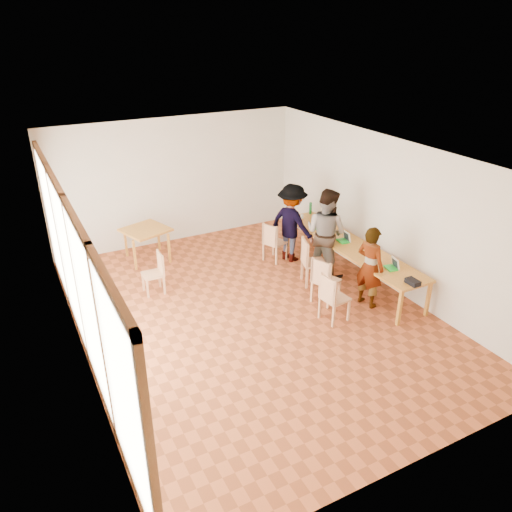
{
  "coord_description": "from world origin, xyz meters",
  "views": [
    {
      "loc": [
        -3.61,
        -7.08,
        5.01
      ],
      "look_at": [
        0.17,
        0.16,
        1.1
      ],
      "focal_mm": 35.0,
      "sensor_mm": 36.0,
      "label": 1
    }
  ],
  "objects": [
    {
      "name": "black_pouch",
      "position": [
        2.43,
        -1.5,
        0.8
      ],
      "size": [
        0.16,
        0.26,
        0.09
      ],
      "primitive_type": "cube",
      "color": "black",
      "rests_on": "communal_table"
    },
    {
      "name": "chair_empty",
      "position": [
        1.43,
        1.79,
        0.56
      ],
      "size": [
        0.56,
        0.56,
        0.49
      ],
      "rotation": [
        0.0,
        0.0,
        0.39
      ],
      "color": "tan",
      "rests_on": "ground"
    },
    {
      "name": "wall_right",
      "position": [
        3.0,
        0.0,
        1.5
      ],
      "size": [
        0.1,
        8.0,
        3.0
      ],
      "primitive_type": "cube",
      "color": "beige",
      "rests_on": "ground"
    },
    {
      "name": "green_bottle",
      "position": [
        2.75,
        2.3,
        0.89
      ],
      "size": [
        0.07,
        0.07,
        0.28
      ],
      "primitive_type": "cylinder",
      "color": "#1B7C31",
      "rests_on": "communal_table"
    },
    {
      "name": "ground",
      "position": [
        0.0,
        0.0,
        0.0
      ],
      "size": [
        8.0,
        8.0,
        0.0
      ],
      "primitive_type": "plane",
      "color": "#AE522A",
      "rests_on": "ground"
    },
    {
      "name": "side_table",
      "position": [
        -1.04,
        3.2,
        0.67
      ],
      "size": [
        0.9,
        0.9,
        0.75
      ],
      "rotation": [
        0.0,
        0.0,
        0.33
      ],
      "color": "orange",
      "rests_on": "ground"
    },
    {
      "name": "wall_front",
      "position": [
        0.0,
        -4.0,
        1.5
      ],
      "size": [
        6.0,
        0.1,
        3.0
      ],
      "primitive_type": "cube",
      "color": "beige",
      "rests_on": "ground"
    },
    {
      "name": "yellow_mug",
      "position": [
        2.25,
        1.1,
        0.8
      ],
      "size": [
        0.16,
        0.16,
        0.1
      ],
      "primitive_type": "imported",
      "rotation": [
        0.0,
        0.0,
        -0.26
      ],
      "color": "orange",
      "rests_on": "communal_table"
    },
    {
      "name": "chair_far",
      "position": [
        1.59,
        0.53,
        0.6
      ],
      "size": [
        0.58,
        0.58,
        0.52
      ],
      "rotation": [
        0.0,
        0.0,
        -0.31
      ],
      "color": "tan",
      "rests_on": "ground"
    },
    {
      "name": "chair_near",
      "position": [
        1.15,
        -0.85,
        0.57
      ],
      "size": [
        0.48,
        0.48,
        0.49
      ],
      "rotation": [
        0.0,
        0.0,
        0.12
      ],
      "color": "tan",
      "rests_on": "ground"
    },
    {
      "name": "person_mid",
      "position": [
        2.11,
        0.75,
        0.96
      ],
      "size": [
        1.02,
        1.14,
        1.91
      ],
      "primitive_type": "imported",
      "rotation": [
        0.0,
        0.0,
        1.96
      ],
      "color": "gray",
      "rests_on": "ground"
    },
    {
      "name": "window_wall",
      "position": [
        -2.96,
        0.0,
        1.5
      ],
      "size": [
        0.1,
        8.0,
        3.0
      ],
      "primitive_type": "cube",
      "color": "white",
      "rests_on": "ground"
    },
    {
      "name": "laptop_far",
      "position": [
        2.42,
        1.41,
        0.8
      ],
      "size": [
        0.24,
        0.26,
        0.18
      ],
      "rotation": [
        0.0,
        0.0,
        0.28
      ],
      "color": "#25D538",
      "rests_on": "communal_table"
    },
    {
      "name": "chair_mid",
      "position": [
        1.39,
        -0.27,
        0.58
      ],
      "size": [
        0.57,
        0.57,
        0.5
      ],
      "rotation": [
        0.0,
        0.0,
        0.38
      ],
      "color": "tan",
      "rests_on": "ground"
    },
    {
      "name": "condiment_cup",
      "position": [
        2.71,
        0.02,
        0.78
      ],
      "size": [
        0.08,
        0.08,
        0.06
      ],
      "primitive_type": "cylinder",
      "color": "white",
      "rests_on": "communal_table"
    },
    {
      "name": "person_near",
      "position": [
        2.13,
        -0.69,
        0.8
      ],
      "size": [
        0.51,
        0.66,
        1.6
      ],
      "primitive_type": "imported",
      "rotation": [
        0.0,
        0.0,
        1.81
      ],
      "color": "gray",
      "rests_on": "ground"
    },
    {
      "name": "laptop_near",
      "position": [
        2.54,
        -0.86,
        0.81
      ],
      "size": [
        0.26,
        0.28,
        0.21
      ],
      "rotation": [
        0.0,
        0.0,
        -0.2
      ],
      "color": "#25D538",
      "rests_on": "communal_table"
    },
    {
      "name": "laptop_mid",
      "position": [
        2.5,
        0.59,
        0.81
      ],
      "size": [
        0.24,
        0.27,
        0.22
      ],
      "rotation": [
        0.0,
        0.0,
        -0.07
      ],
      "color": "#25D538",
      "rests_on": "communal_table"
    },
    {
      "name": "pink_phone",
      "position": [
        2.51,
        1.49,
        0.76
      ],
      "size": [
        0.05,
        0.1,
        0.01
      ],
      "primitive_type": "cube",
      "color": "#E93A58",
      "rests_on": "communal_table"
    },
    {
      "name": "communal_table",
      "position": [
        2.5,
        0.4,
        0.7
      ],
      "size": [
        0.8,
        4.0,
        0.75
      ],
      "color": "orange",
      "rests_on": "ground"
    },
    {
      "name": "wall_back",
      "position": [
        0.0,
        4.0,
        1.5
      ],
      "size": [
        6.0,
        0.1,
        3.0
      ],
      "primitive_type": "cube",
      "color": "beige",
      "rests_on": "ground"
    },
    {
      "name": "clear_glass",
      "position": [
        2.41,
        2.13,
        0.8
      ],
      "size": [
        0.07,
        0.07,
        0.09
      ],
      "primitive_type": "cylinder",
      "color": "silver",
      "rests_on": "communal_table"
    },
    {
      "name": "ceiling",
      "position": [
        0.0,
        0.0,
        3.02
      ],
      "size": [
        6.0,
        8.0,
        0.04
      ],
      "primitive_type": "cube",
      "color": "white",
      "rests_on": "wall_back"
    },
    {
      "name": "chair_spare",
      "position": [
        -1.28,
        1.65,
        0.52
      ],
      "size": [
        0.4,
        0.4,
        0.45
      ],
      "rotation": [
        0.0,
        0.0,
        3.12
      ],
      "color": "tan",
      "rests_on": "ground"
    },
    {
      "name": "person_far",
      "position": [
        1.86,
        1.69,
        0.89
      ],
      "size": [
        0.98,
        1.3,
        1.78
      ],
      "primitive_type": "imported",
      "rotation": [
        0.0,
        0.0,
        1.89
      ],
      "color": "gray",
      "rests_on": "ground"
    }
  ]
}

